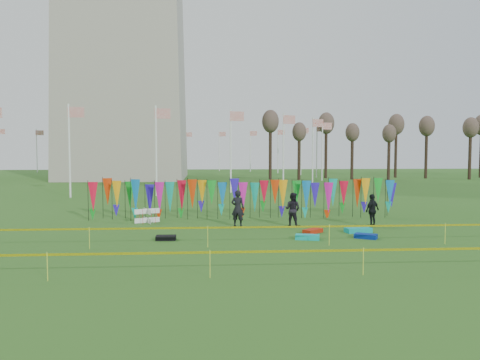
{
  "coord_description": "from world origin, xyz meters",
  "views": [
    {
      "loc": [
        -2.11,
        -20.92,
        4.03
      ],
      "look_at": [
        -0.3,
        6.0,
        2.33
      ],
      "focal_mm": 35.0,
      "sensor_mm": 36.0,
      "label": 1
    }
  ],
  "objects": [
    {
      "name": "tree_line",
      "position": [
        32.0,
        44.0,
        6.17
      ],
      "size": [
        53.92,
        1.92,
        7.84
      ],
      "color": "#34251A",
      "rests_on": "ground"
    },
    {
      "name": "kite_bag_red",
      "position": [
        2.97,
        1.45,
        0.1
      ],
      "size": [
        1.13,
        1.09,
        0.2
      ],
      "primitive_type": "cube",
      "rotation": [
        0.0,
        0.0,
        0.74
      ],
      "color": "red",
      "rests_on": "ground"
    },
    {
      "name": "ground",
      "position": [
        0.0,
        0.0,
        0.0
      ],
      "size": [
        160.0,
        160.0,
        0.0
      ],
      "primitive_type": "plane",
      "color": "#275919",
      "rests_on": "ground"
    },
    {
      "name": "banner_row",
      "position": [
        0.28,
        6.81,
        1.38
      ],
      "size": [
        18.64,
        0.64,
        2.26
      ],
      "color": "black",
      "rests_on": "ground"
    },
    {
      "name": "box_kite",
      "position": [
        -5.54,
        5.23,
        0.4
      ],
      "size": [
        0.72,
        0.72,
        0.81
      ],
      "rotation": [
        0.0,
        0.0,
        0.41
      ],
      "color": "red",
      "rests_on": "ground"
    },
    {
      "name": "kite_bag_turquoise",
      "position": [
        2.35,
        -0.18,
        0.11
      ],
      "size": [
        1.18,
        0.79,
        0.22
      ],
      "primitive_type": "cube",
      "rotation": [
        0.0,
        0.0,
        -0.26
      ],
      "color": "#0CBEBA",
      "rests_on": "ground"
    },
    {
      "name": "person_mid",
      "position": [
        2.34,
        3.52,
        0.9
      ],
      "size": [
        1.03,
        0.94,
        1.8
      ],
      "primitive_type": "imported",
      "rotation": [
        0.0,
        0.0,
        2.55
      ],
      "color": "black",
      "rests_on": "ground"
    },
    {
      "name": "caution_tape_near",
      "position": [
        -0.22,
        -1.59,
        0.78
      ],
      "size": [
        26.0,
        0.02,
        0.9
      ],
      "color": "#FFFE05",
      "rests_on": "ground"
    },
    {
      "name": "kite_bag_black",
      "position": [
        -4.05,
        0.09,
        0.1
      ],
      "size": [
        0.89,
        0.52,
        0.21
      ],
      "primitive_type": "cube",
      "rotation": [
        0.0,
        0.0,
        -0.0
      ],
      "color": "black",
      "rests_on": "ground"
    },
    {
      "name": "person_left",
      "position": [
        -0.58,
        3.64,
        0.97
      ],
      "size": [
        0.83,
        0.7,
        1.94
      ],
      "primitive_type": "imported",
      "rotation": [
        0.0,
        0.0,
        2.84
      ],
      "color": "black",
      "rests_on": "ground"
    },
    {
      "name": "flagpole_ring",
      "position": [
        -14.0,
        48.0,
        4.0
      ],
      "size": [
        57.4,
        56.16,
        8.0
      ],
      "color": "white",
      "rests_on": "ground"
    },
    {
      "name": "caution_tape_far",
      "position": [
        -0.22,
        -6.33,
        0.78
      ],
      "size": [
        26.0,
        0.02,
        0.9
      ],
      "color": "#FFFE05",
      "rests_on": "ground"
    },
    {
      "name": "kite_bag_teal",
      "position": [
        5.23,
        1.45,
        0.12
      ],
      "size": [
        1.34,
        0.79,
        0.24
      ],
      "primitive_type": "cube",
      "rotation": [
        0.0,
        0.0,
        0.16
      ],
      "color": "#0BA5A5",
      "rests_on": "ground"
    },
    {
      "name": "person_right",
      "position": [
        6.51,
        3.09,
        0.87
      ],
      "size": [
        1.17,
        1.05,
        1.74
      ],
      "primitive_type": "imported",
      "rotation": [
        0.0,
        0.0,
        3.74
      ],
      "color": "black",
      "rests_on": "ground"
    },
    {
      "name": "kite_bag_blue",
      "position": [
        5.08,
        -0.11,
        0.1
      ],
      "size": [
        1.11,
        0.95,
        0.21
      ],
      "primitive_type": "cube",
      "rotation": [
        0.0,
        0.0,
        -0.53
      ],
      "color": "#092995",
      "rests_on": "ground"
    }
  ]
}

